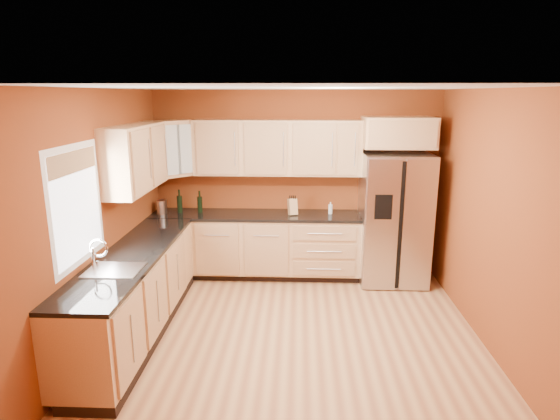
% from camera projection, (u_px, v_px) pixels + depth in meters
% --- Properties ---
extents(floor, '(4.00, 4.00, 0.00)m').
position_uv_depth(floor, '(293.00, 335.00, 5.06)').
color(floor, '#9E603D').
rests_on(floor, ground).
extents(ceiling, '(4.00, 4.00, 0.00)m').
position_uv_depth(ceiling, '(294.00, 88.00, 4.43)').
color(ceiling, silver).
rests_on(ceiling, wall_back).
extents(wall_back, '(4.00, 0.04, 2.60)m').
position_uv_depth(wall_back, '(295.00, 183.00, 6.69)').
color(wall_back, brown).
rests_on(wall_back, floor).
extents(wall_front, '(4.00, 0.04, 2.60)m').
position_uv_depth(wall_front, '(289.00, 307.00, 2.81)').
color(wall_front, brown).
rests_on(wall_front, floor).
extents(wall_left, '(0.04, 4.00, 2.60)m').
position_uv_depth(wall_left, '(100.00, 218.00, 4.83)').
color(wall_left, brown).
rests_on(wall_left, floor).
extents(wall_right, '(0.04, 4.00, 2.60)m').
position_uv_depth(wall_right, '(493.00, 222.00, 4.67)').
color(wall_right, brown).
rests_on(wall_right, floor).
extents(base_cabinets_back, '(2.90, 0.60, 0.88)m').
position_uv_depth(base_cabinets_back, '(256.00, 246.00, 6.63)').
color(base_cabinets_back, tan).
rests_on(base_cabinets_back, floor).
extents(base_cabinets_left, '(0.60, 2.80, 0.88)m').
position_uv_depth(base_cabinets_left, '(135.00, 295.00, 5.03)').
color(base_cabinets_left, tan).
rests_on(base_cabinets_left, floor).
extents(countertop_back, '(2.90, 0.62, 0.04)m').
position_uv_depth(countertop_back, '(255.00, 215.00, 6.51)').
color(countertop_back, black).
rests_on(countertop_back, base_cabinets_back).
extents(countertop_left, '(0.62, 2.80, 0.04)m').
position_uv_depth(countertop_left, '(133.00, 255.00, 4.92)').
color(countertop_left, black).
rests_on(countertop_left, base_cabinets_left).
extents(upper_cabinets_back, '(2.30, 0.33, 0.75)m').
position_uv_depth(upper_cabinets_back, '(277.00, 148.00, 6.41)').
color(upper_cabinets_back, tan).
rests_on(upper_cabinets_back, wall_back).
extents(upper_cabinets_left, '(0.33, 1.35, 0.75)m').
position_uv_depth(upper_cabinets_left, '(136.00, 158.00, 5.40)').
color(upper_cabinets_left, tan).
rests_on(upper_cabinets_left, wall_left).
extents(corner_upper_cabinet, '(0.67, 0.67, 0.75)m').
position_uv_depth(corner_upper_cabinet, '(172.00, 149.00, 6.31)').
color(corner_upper_cabinet, tan).
rests_on(corner_upper_cabinet, wall_back).
extents(over_fridge_cabinet, '(0.92, 0.60, 0.40)m').
position_uv_depth(over_fridge_cabinet, '(398.00, 132.00, 6.16)').
color(over_fridge_cabinet, tan).
rests_on(over_fridge_cabinet, wall_back).
extents(refrigerator, '(0.90, 0.75, 1.78)m').
position_uv_depth(refrigerator, '(394.00, 219.00, 6.37)').
color(refrigerator, silver).
rests_on(refrigerator, floor).
extents(window, '(0.03, 0.90, 1.00)m').
position_uv_depth(window, '(77.00, 205.00, 4.28)').
color(window, white).
rests_on(window, wall_left).
extents(sink_faucet, '(0.50, 0.42, 0.30)m').
position_uv_depth(sink_faucet, '(113.00, 255.00, 4.39)').
color(sink_faucet, silver).
rests_on(sink_faucet, countertop_left).
extents(canister_left, '(0.15, 0.15, 0.19)m').
position_uv_depth(canister_left, '(162.00, 206.00, 6.52)').
color(canister_left, silver).
rests_on(canister_left, countertop_back).
extents(canister_right, '(0.13, 0.13, 0.19)m').
position_uv_depth(canister_right, '(161.00, 207.00, 6.47)').
color(canister_right, silver).
rests_on(canister_right, countertop_back).
extents(wine_bottle_a, '(0.08, 0.08, 0.33)m').
position_uv_depth(wine_bottle_a, '(180.00, 201.00, 6.53)').
color(wine_bottle_a, black).
rests_on(wine_bottle_a, countertop_back).
extents(wine_bottle_b, '(0.07, 0.07, 0.31)m').
position_uv_depth(wine_bottle_b, '(200.00, 202.00, 6.54)').
color(wine_bottle_b, black).
rests_on(wine_bottle_b, countertop_back).
extents(knife_block, '(0.14, 0.13, 0.22)m').
position_uv_depth(knife_block, '(293.00, 207.00, 6.44)').
color(knife_block, tan).
rests_on(knife_block, countertop_back).
extents(soap_dispenser, '(0.07, 0.07, 0.17)m').
position_uv_depth(soap_dispenser, '(330.00, 208.00, 6.48)').
color(soap_dispenser, silver).
rests_on(soap_dispenser, countertop_back).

